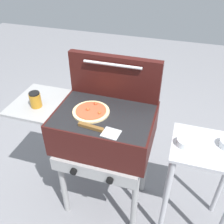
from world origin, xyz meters
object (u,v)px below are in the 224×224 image
topping_bowl_near (185,142)px  spatula (99,130)px  pizza_pepperoni (91,111)px  grill (103,130)px  sauce_jar (35,100)px  prep_table (201,172)px

topping_bowl_near → spatula: bearing=-163.6°
pizza_pepperoni → spatula: pizza_pepperoni is taller
grill → spatula: 0.23m
pizza_pepperoni → spatula: bearing=-55.3°
grill → sauce_jar: sauce_jar is taller
sauce_jar → pizza_pepperoni: bearing=6.3°
spatula → pizza_pepperoni: bearing=124.7°
sauce_jar → prep_table: (1.12, 0.06, -0.39)m
prep_table → topping_bowl_near: size_ratio=8.13×
prep_table → topping_bowl_near: 0.29m
pizza_pepperoni → topping_bowl_near: (0.60, -0.01, -0.10)m
topping_bowl_near → sauce_jar: bearing=-178.3°
sauce_jar → grill: bearing=6.7°
grill → prep_table: size_ratio=1.21×
topping_bowl_near → grill: bearing=177.6°
sauce_jar → topping_bowl_near: size_ratio=1.07×
pizza_pepperoni → prep_table: pizza_pepperoni is taller
sauce_jar → spatula: sauce_jar is taller
spatula → prep_table: size_ratio=0.33×
pizza_pepperoni → spatula: size_ratio=0.90×
grill → spatula: (0.04, -0.17, 0.15)m
pizza_pepperoni → sauce_jar: size_ratio=2.29×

